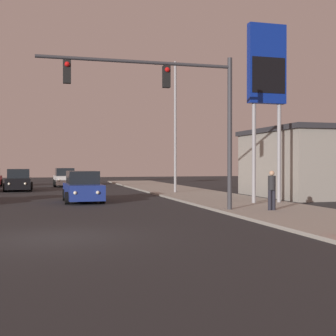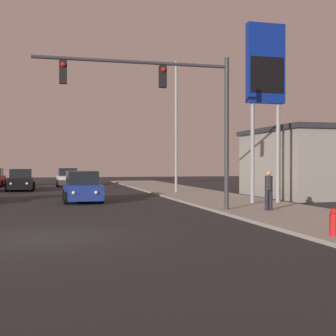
# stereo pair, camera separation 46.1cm
# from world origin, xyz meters

# --- Properties ---
(ground_plane) EXTENTS (120.00, 120.00, 0.00)m
(ground_plane) POSITION_xyz_m (0.00, 0.00, 0.00)
(ground_plane) COLOR #28282B
(sidewalk_right) EXTENTS (5.00, 60.00, 0.12)m
(sidewalk_right) POSITION_xyz_m (9.50, 10.00, 0.06)
(sidewalk_right) COLOR #9E998E
(sidewalk_right) RESTS_ON ground
(building_gas_station) EXTENTS (10.30, 8.30, 4.30)m
(building_gas_station) POSITION_xyz_m (18.00, 12.80, 2.16)
(building_gas_station) COLOR gray
(building_gas_station) RESTS_ON ground
(car_white) EXTENTS (2.04, 4.34, 1.68)m
(car_white) POSITION_xyz_m (1.76, 30.53, 0.76)
(car_white) COLOR silver
(car_white) RESTS_ON ground
(car_black) EXTENTS (2.04, 4.32, 1.68)m
(car_black) POSITION_xyz_m (-2.00, 24.18, 0.76)
(car_black) COLOR black
(car_black) RESTS_ON ground
(car_blue) EXTENTS (2.04, 4.34, 1.68)m
(car_blue) POSITION_xyz_m (1.88, 12.28, 0.76)
(car_blue) COLOR navy
(car_blue) RESTS_ON ground
(traffic_light_mast) EXTENTS (8.14, 0.36, 6.50)m
(traffic_light_mast) POSITION_xyz_m (5.15, 5.20, 4.77)
(traffic_light_mast) COLOR #38383D
(traffic_light_mast) RESTS_ON sidewalk_right
(street_lamp) EXTENTS (1.74, 0.24, 9.00)m
(street_lamp) POSITION_xyz_m (8.49, 17.52, 5.12)
(street_lamp) COLOR #99999E
(street_lamp) RESTS_ON sidewalk_right
(gas_station_sign) EXTENTS (2.00, 0.42, 9.00)m
(gas_station_sign) POSITION_xyz_m (10.72, 8.04, 6.62)
(gas_station_sign) COLOR #99999E
(gas_station_sign) RESTS_ON sidewalk_right
(fire_hydrant) EXTENTS (0.24, 0.34, 0.76)m
(fire_hydrant) POSITION_xyz_m (7.62, -2.45, 0.49)
(fire_hydrant) COLOR red
(fire_hydrant) RESTS_ON sidewalk_right
(pedestrian_on_sidewalk) EXTENTS (0.34, 0.32, 1.67)m
(pedestrian_on_sidewalk) POSITION_xyz_m (9.10, 4.40, 1.03)
(pedestrian_on_sidewalk) COLOR #23232D
(pedestrian_on_sidewalk) RESTS_ON sidewalk_right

